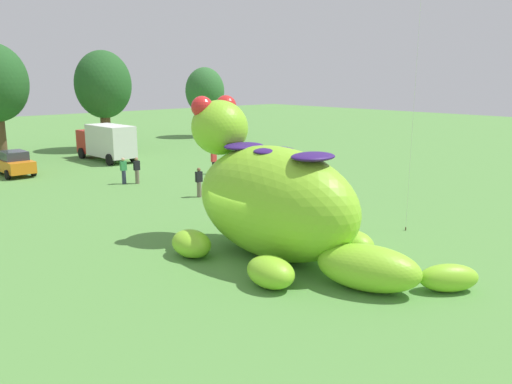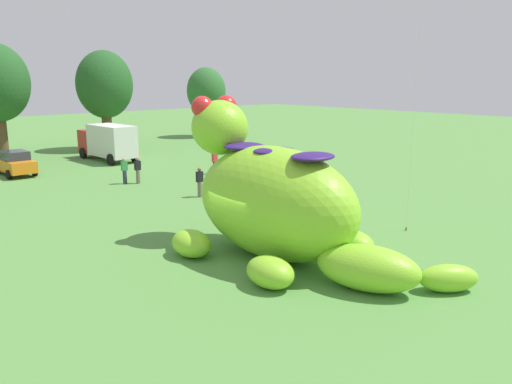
# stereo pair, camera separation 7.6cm
# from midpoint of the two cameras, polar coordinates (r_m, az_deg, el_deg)

# --- Properties ---
(ground_plane) EXTENTS (160.00, 160.00, 0.00)m
(ground_plane) POSITION_cam_midpoint_polar(r_m,az_deg,el_deg) (20.05, -1.33, -7.13)
(ground_plane) COLOR #568E42
(giant_inflatable_creature) EXTENTS (6.05, 11.64, 6.02)m
(giant_inflatable_creature) POSITION_cam_midpoint_polar(r_m,az_deg,el_deg) (19.48, 2.17, -0.96)
(giant_inflatable_creature) COLOR #8CD12D
(giant_inflatable_creature) RESTS_ON ground
(car_orange) EXTENTS (1.94, 4.10, 1.72)m
(car_orange) POSITION_cam_midpoint_polar(r_m,az_deg,el_deg) (39.89, -25.02, 2.92)
(car_orange) COLOR orange
(car_orange) RESTS_ON ground
(box_truck) EXTENTS (2.49, 6.46, 2.95)m
(box_truck) POSITION_cam_midpoint_polar(r_m,az_deg,el_deg) (44.14, -16.03, 5.42)
(box_truck) COLOR #B2231E
(box_truck) RESTS_ON ground
(tree_centre_left) EXTENTS (5.15, 5.15, 9.15)m
(tree_centre_left) POSITION_cam_midpoint_polar(r_m,az_deg,el_deg) (50.65, -16.35, 11.25)
(tree_centre_left) COLOR brown
(tree_centre_left) RESTS_ON ground
(tree_centre) EXTENTS (4.40, 4.40, 7.80)m
(tree_centre) POSITION_cam_midpoint_polar(r_m,az_deg,el_deg) (59.78, -5.48, 10.99)
(tree_centre) COLOR brown
(tree_centre) RESTS_ON ground
(spectator_near_inflatable) EXTENTS (0.38, 0.26, 1.71)m
(spectator_near_inflatable) POSITION_cam_midpoint_polar(r_m,az_deg,el_deg) (29.71, -6.17, 1.06)
(spectator_near_inflatable) COLOR #726656
(spectator_near_inflatable) RESTS_ON ground
(spectator_mid_field) EXTENTS (0.38, 0.26, 1.71)m
(spectator_mid_field) POSITION_cam_midpoint_polar(r_m,az_deg,el_deg) (36.73, -4.52, 3.32)
(spectator_mid_field) COLOR black
(spectator_mid_field) RESTS_ON ground
(spectator_by_cars) EXTENTS (0.38, 0.26, 1.71)m
(spectator_by_cars) POSITION_cam_midpoint_polar(r_m,az_deg,el_deg) (34.23, -14.26, 2.28)
(spectator_by_cars) COLOR #2D334C
(spectator_by_cars) RESTS_ON ground
(spectator_wandering) EXTENTS (0.38, 0.26, 1.71)m
(spectator_wandering) POSITION_cam_midpoint_polar(r_m,az_deg,el_deg) (34.16, -12.86, 2.33)
(spectator_wandering) COLOR #726656
(spectator_wandering) RESTS_ON ground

